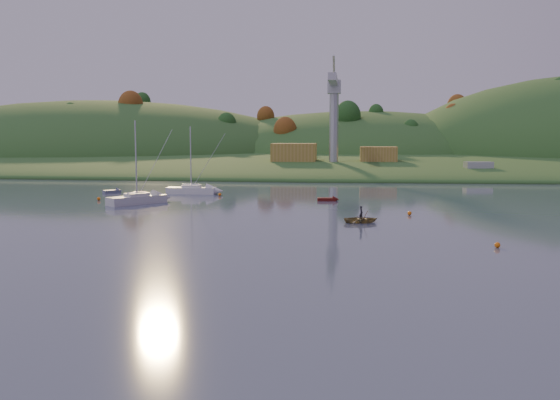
# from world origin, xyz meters

# --- Properties ---
(ground) EXTENTS (500.00, 500.00, 0.00)m
(ground) POSITION_xyz_m (0.00, 0.00, 0.00)
(ground) COLOR #354156
(ground) RESTS_ON ground
(far_shore) EXTENTS (620.00, 220.00, 1.50)m
(far_shore) POSITION_xyz_m (0.00, 230.00, 0.00)
(far_shore) COLOR #295421
(far_shore) RESTS_ON ground
(shore_slope) EXTENTS (640.00, 150.00, 7.00)m
(shore_slope) POSITION_xyz_m (0.00, 165.00, 0.00)
(shore_slope) COLOR #295421
(shore_slope) RESTS_ON ground
(hill_left) EXTENTS (170.00, 140.00, 44.00)m
(hill_left) POSITION_xyz_m (-90.00, 200.00, 0.00)
(hill_left) COLOR #295421
(hill_left) RESTS_ON ground
(hill_center) EXTENTS (140.00, 120.00, 36.00)m
(hill_center) POSITION_xyz_m (10.00, 210.00, 0.00)
(hill_center) COLOR #295421
(hill_center) RESTS_ON ground
(hillside_trees) EXTENTS (280.00, 50.00, 32.00)m
(hillside_trees) POSITION_xyz_m (0.00, 185.00, 0.00)
(hillside_trees) COLOR #1F4819
(hillside_trees) RESTS_ON ground
(wharf) EXTENTS (42.00, 16.00, 2.40)m
(wharf) POSITION_xyz_m (5.00, 122.00, 1.20)
(wharf) COLOR slate
(wharf) RESTS_ON ground
(shed_west) EXTENTS (11.00, 8.00, 4.80)m
(shed_west) POSITION_xyz_m (-8.00, 123.00, 4.80)
(shed_west) COLOR #A88338
(shed_west) RESTS_ON wharf
(shed_east) EXTENTS (9.00, 7.00, 4.00)m
(shed_east) POSITION_xyz_m (13.00, 124.00, 4.40)
(shed_east) COLOR #A88338
(shed_east) RESTS_ON wharf
(dock_crane) EXTENTS (3.20, 28.00, 20.30)m
(dock_crane) POSITION_xyz_m (2.00, 118.39, 17.17)
(dock_crane) COLOR #B7B7BC
(dock_crane) RESTS_ON wharf
(sailboat_near) EXTENTS (7.30, 8.00, 11.59)m
(sailboat_near) POSITION_xyz_m (-23.41, 50.40, 0.75)
(sailboat_near) COLOR silver
(sailboat_near) RESTS_ON ground
(sailboat_far) EXTENTS (7.90, 2.47, 10.92)m
(sailboat_far) POSITION_xyz_m (-19.54, 65.35, 0.71)
(sailboat_far) COLOR white
(sailboat_far) RESTS_ON ground
(canoe) EXTENTS (4.26, 3.46, 0.78)m
(canoe) POSITION_xyz_m (7.41, 35.81, 0.39)
(canoe) COLOR olive
(canoe) RESTS_ON ground
(paddler) EXTENTS (0.51, 0.66, 1.60)m
(paddler) POSITION_xyz_m (7.41, 35.81, 0.80)
(paddler) COLOR black
(paddler) RESTS_ON ground
(red_tender) EXTENTS (3.25, 1.32, 1.08)m
(red_tender) POSITION_xyz_m (3.36, 57.55, 0.23)
(red_tender) COLOR #54100C
(red_tender) RESTS_ON ground
(grey_dinghy) EXTENTS (3.13, 3.09, 1.20)m
(grey_dinghy) POSITION_xyz_m (-32.59, 65.92, 0.24)
(grey_dinghy) COLOR slate
(grey_dinghy) RESTS_ON ground
(work_vessel) EXTENTS (14.28, 6.96, 3.52)m
(work_vessel) POSITION_xyz_m (34.16, 108.00, 1.25)
(work_vessel) COLOR slate
(work_vessel) RESTS_ON ground
(buoy_0) EXTENTS (0.50, 0.50, 0.50)m
(buoy_0) POSITION_xyz_m (18.91, 21.86, 0.25)
(buoy_0) COLOR orange
(buoy_0) RESTS_ON ground
(buoy_1) EXTENTS (0.50, 0.50, 0.50)m
(buoy_1) POSITION_xyz_m (13.32, 42.71, 0.25)
(buoy_1) COLOR orange
(buoy_1) RESTS_ON ground
(buoy_2) EXTENTS (0.50, 0.50, 0.50)m
(buoy_2) POSITION_xyz_m (-30.63, 54.35, 0.25)
(buoy_2) COLOR orange
(buoy_2) RESTS_ON ground
(buoy_3) EXTENTS (0.50, 0.50, 0.50)m
(buoy_3) POSITION_xyz_m (-14.24, 62.60, 0.25)
(buoy_3) COLOR orange
(buoy_3) RESTS_ON ground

